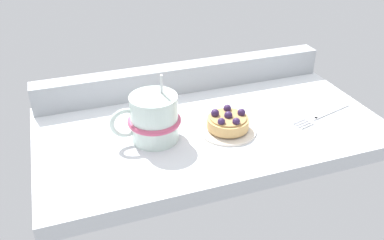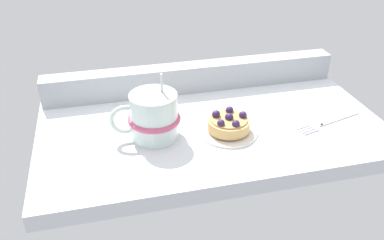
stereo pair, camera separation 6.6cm
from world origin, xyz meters
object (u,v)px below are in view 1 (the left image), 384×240
coffee_mug (153,118)px  dessert_fork (323,115)px  dessert_plate (228,129)px  raspberry_tart (228,121)px

coffee_mug → dessert_fork: size_ratio=0.84×
dessert_plate → raspberry_tart: raspberry_tart is taller
dessert_plate → coffee_mug: bearing=171.8°
coffee_mug → dessert_fork: bearing=-5.4°
dessert_plate → coffee_mug: coffee_mug is taller
raspberry_tart → dessert_plate: bearing=-79.7°
dessert_plate → dessert_fork: (20.99, -1.27, -0.12)cm
raspberry_tart → dessert_fork: raspberry_tart is taller
raspberry_tart → dessert_fork: size_ratio=0.52×
dessert_plate → dessert_fork: size_ratio=0.71×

